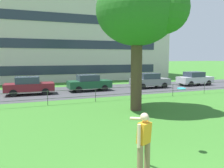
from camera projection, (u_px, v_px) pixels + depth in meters
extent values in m
cube|color=#424247|center=(61.00, 92.00, 20.49)|extent=(80.00, 7.52, 0.01)
cylinder|color=#333833|center=(48.00, 98.00, 14.92)|extent=(0.04, 0.04, 1.00)
cylinder|color=#333833|center=(96.00, 95.00, 16.13)|extent=(0.04, 0.04, 1.00)
cylinder|color=#333833|center=(137.00, 92.00, 17.34)|extent=(0.04, 0.04, 1.00)
cylinder|color=#333833|center=(173.00, 90.00, 18.55)|extent=(0.04, 0.04, 1.00)
cylinder|color=#333833|center=(204.00, 88.00, 19.75)|extent=(0.04, 0.04, 1.00)
cylinder|color=#333833|center=(73.00, 97.00, 15.53)|extent=(29.82, 0.03, 0.03)
cylinder|color=#333833|center=(72.00, 90.00, 15.47)|extent=(29.82, 0.03, 0.03)
cylinder|color=#4C3828|center=(136.00, 73.00, 13.43)|extent=(0.67, 0.67, 4.55)
ellipsoid|color=#286623|center=(137.00, 10.00, 13.01)|extent=(4.76, 4.76, 4.04)
sphere|color=#286720|center=(165.00, 9.00, 12.46)|extent=(2.75, 2.75, 2.75)
sphere|color=#256323|center=(157.00, 9.00, 13.68)|extent=(2.56, 2.56, 2.56)
cylinder|color=#846B4C|center=(140.00, 161.00, 5.96)|extent=(0.16, 0.16, 0.90)
cylinder|color=#846B4C|center=(147.00, 157.00, 6.19)|extent=(0.16, 0.16, 0.90)
cube|color=orange|center=(144.00, 133.00, 5.99)|extent=(0.43, 0.38, 0.58)
sphere|color=beige|center=(144.00, 117.00, 5.94)|extent=(0.22, 0.22, 0.22)
cylinder|color=beige|center=(139.00, 119.00, 6.31)|extent=(0.34, 0.61, 0.18)
cylinder|color=beige|center=(139.00, 136.00, 5.83)|extent=(0.09, 0.09, 0.62)
cylinder|color=#2DB2C6|center=(182.00, 88.00, 7.35)|extent=(0.38, 0.38, 0.03)
cube|color=maroon|center=(30.00, 87.00, 19.23)|extent=(4.05, 1.82, 0.68)
cube|color=#2D3847|center=(27.00, 80.00, 19.11)|extent=(1.94, 1.57, 0.56)
cylinder|color=black|center=(44.00, 89.00, 20.44)|extent=(0.61, 0.22, 0.60)
cylinder|color=black|center=(45.00, 92.00, 18.94)|extent=(0.61, 0.22, 0.60)
cylinder|color=black|center=(15.00, 91.00, 19.61)|extent=(0.61, 0.22, 0.60)
cylinder|color=black|center=(13.00, 93.00, 18.10)|extent=(0.61, 0.22, 0.60)
cube|color=#194C2D|center=(89.00, 84.00, 21.35)|extent=(4.02, 1.75, 0.68)
cube|color=#2D3847|center=(88.00, 78.00, 21.22)|extent=(1.92, 1.54, 0.56)
cylinder|color=black|center=(99.00, 86.00, 22.60)|extent=(0.60, 0.21, 0.60)
cylinder|color=black|center=(105.00, 88.00, 21.12)|extent=(0.60, 0.21, 0.60)
cylinder|color=black|center=(75.00, 87.00, 21.67)|extent=(0.60, 0.21, 0.60)
cylinder|color=black|center=(79.00, 90.00, 20.19)|extent=(0.60, 0.21, 0.60)
cube|color=slate|center=(150.00, 82.00, 23.40)|extent=(4.06, 1.85, 0.68)
cube|color=#2D3847|center=(149.00, 76.00, 23.27)|extent=(1.96, 1.59, 0.56)
cylinder|color=black|center=(156.00, 84.00, 24.60)|extent=(0.61, 0.22, 0.60)
cylinder|color=black|center=(164.00, 86.00, 23.09)|extent=(0.61, 0.22, 0.60)
cylinder|color=black|center=(136.00, 85.00, 23.78)|extent=(0.61, 0.22, 0.60)
cylinder|color=black|center=(143.00, 87.00, 22.27)|extent=(0.61, 0.22, 0.60)
cube|color=#B7BABF|center=(195.00, 80.00, 25.66)|extent=(4.00, 1.71, 0.68)
cube|color=#2D3847|center=(194.00, 74.00, 25.53)|extent=(1.90, 1.52, 0.56)
cylinder|color=black|center=(198.00, 82.00, 26.90)|extent=(0.60, 0.20, 0.60)
cylinder|color=black|center=(209.00, 83.00, 25.41)|extent=(0.60, 0.20, 0.60)
cylinder|color=black|center=(181.00, 82.00, 25.99)|extent=(0.60, 0.20, 0.60)
cylinder|color=black|center=(191.00, 84.00, 24.50)|extent=(0.60, 0.20, 0.60)
cube|color=beige|center=(47.00, 13.00, 32.80)|extent=(33.63, 12.56, 19.14)
cube|color=#283342|center=(55.00, 70.00, 27.92)|extent=(28.25, 0.06, 1.10)
cube|color=#283342|center=(54.00, 44.00, 27.54)|extent=(28.25, 0.06, 1.10)
cube|color=#283342|center=(53.00, 17.00, 27.17)|extent=(28.25, 0.06, 1.10)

